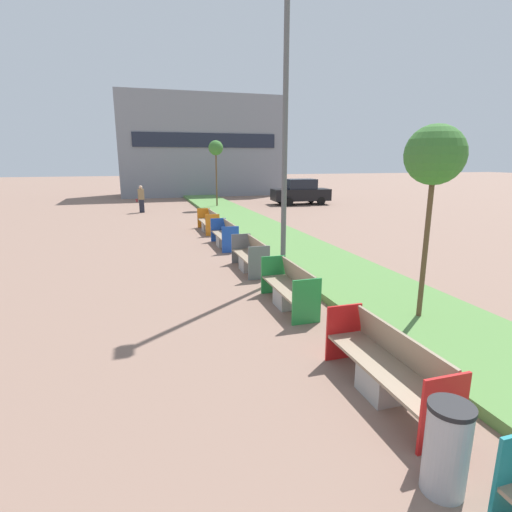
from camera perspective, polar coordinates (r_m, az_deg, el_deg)
planter_grass_strip at (r=11.44m, az=12.43°, el=-2.71°), size 2.80×120.00×0.18m
building_backdrop at (r=38.89m, az=-7.78°, el=15.23°), size 14.78×5.55×8.86m
bench_red_frame at (r=6.06m, az=18.07°, el=-15.33°), size 0.65×2.32×0.94m
bench_green_frame at (r=9.03m, az=4.82°, el=-4.99°), size 0.65×2.08×0.94m
bench_grey_frame at (r=11.92m, az=-0.78°, el=-0.35°), size 0.65×1.99×0.94m
bench_blue_frame at (r=15.29m, az=-4.45°, el=2.75°), size 0.65×2.19×0.94m
bench_orange_frame at (r=18.67m, az=-6.75°, el=4.68°), size 0.65×2.37×0.94m
litter_bin at (r=4.72m, az=25.56°, el=-23.57°), size 0.44×0.44×0.96m
street_lamp_post at (r=10.79m, az=4.23°, el=20.37°), size 0.24×0.44×8.26m
sapling_tree_near at (r=8.23m, az=24.17°, el=12.78°), size 1.10×1.10×3.88m
sapling_tree_far at (r=27.44m, az=-5.77°, el=14.95°), size 0.97×0.97×4.49m
pedestrian_walking at (r=26.21m, az=-16.09°, el=7.85°), size 0.53×0.24×1.68m
parked_car_distant at (r=30.06m, az=6.39°, el=9.08°), size 4.32×2.08×1.86m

